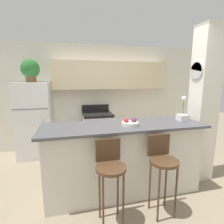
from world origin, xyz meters
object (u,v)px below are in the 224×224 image
Objects in this scene: bar_stool_right at (162,163)px; fruit_bowl at (130,123)px; bar_stool_left at (110,169)px; refrigerator at (35,120)px; stove_range at (98,131)px; orchid_vase at (183,115)px; potted_plant_on_fridge at (30,70)px.

fruit_bowl is at bearing 119.10° from bar_stool_right.
bar_stool_left and bar_stool_right have the same top height.
refrigerator reaches higher than bar_stool_left.
fruit_bowl is at bearing -83.93° from stove_range.
bar_stool_left is at bearing -95.45° from stove_range.
refrigerator is 1.62× the size of bar_stool_right.
orchid_vase is 1.58× the size of fruit_bowl.
fruit_bowl is (1.60, -1.77, -0.81)m from potted_plant_on_fridge.
refrigerator reaches higher than orchid_vase.
refrigerator is 2.40m from fruit_bowl.
refrigerator is at bearing -179.08° from stove_range.
fruit_bowl reaches higher than bar_stool_right.
bar_stool_right is at bearing -50.29° from refrigerator.
bar_stool_left is at bearing -61.99° from potted_plant_on_fridge.
refrigerator reaches higher than fruit_bowl.
potted_plant_on_fridge is (-1.86, 2.24, 1.22)m from bar_stool_right.
bar_stool_right is (0.45, -2.26, 0.22)m from stove_range.
stove_range is 1.05× the size of bar_stool_left.
bar_stool_right is 0.98m from orchid_vase.
bar_stool_right is at bearing -50.29° from potted_plant_on_fridge.
fruit_bowl is (0.41, 0.47, 0.41)m from bar_stool_left.
refrigerator is 2.54m from bar_stool_left.
potted_plant_on_fridge reaches higher than fruit_bowl.
potted_plant_on_fridge reaches higher than refrigerator.
stove_range is at bearing 101.32° from bar_stool_right.
bar_stool_right is 3.16m from potted_plant_on_fridge.
potted_plant_on_fridge is (-1.41, -0.02, 1.45)m from stove_range.
potted_plant_on_fridge reaches higher than bar_stool_left.
fruit_bowl is (1.60, -1.77, 0.27)m from refrigerator.
potted_plant_on_fridge is at bearing 146.26° from orchid_vase.
refrigerator reaches higher than bar_stool_right.
orchid_vase reaches higher than fruit_bowl.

